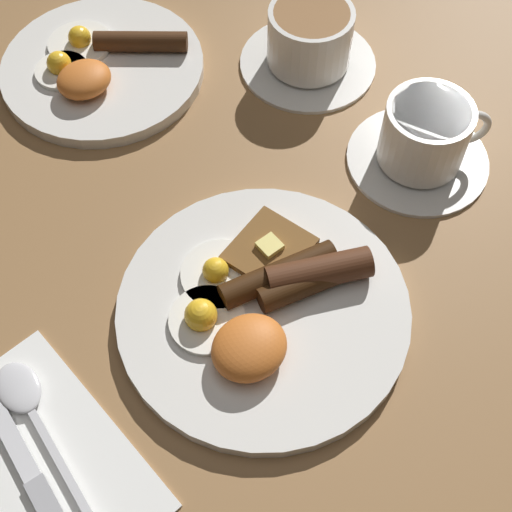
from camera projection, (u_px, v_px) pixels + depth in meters
The scene contains 8 objects.
ground_plane at pixel (263, 314), 0.66m from camera, with size 3.00×3.00×0.00m, color olive.
breakfast_plate_near at pixel (264, 305), 0.65m from camera, with size 0.27×0.27×0.05m.
breakfast_plate_far at pixel (101, 66), 0.82m from camera, with size 0.23×0.23×0.04m.
teacup_near at pixel (424, 140), 0.73m from camera, with size 0.15×0.15×0.08m.
teacup_far at pixel (309, 42), 0.81m from camera, with size 0.16×0.16×0.08m.
napkin at pixel (42, 462), 0.59m from camera, with size 0.13×0.21×0.01m, color white.
knife at pixel (34, 481), 0.58m from camera, with size 0.04×0.20×0.01m.
spoon at pixel (28, 404), 0.61m from camera, with size 0.04×0.19×0.01m.
Camera 1 is at (-0.20, -0.23, 0.59)m, focal length 50.00 mm.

